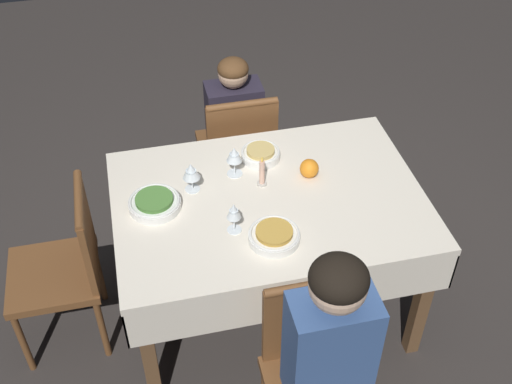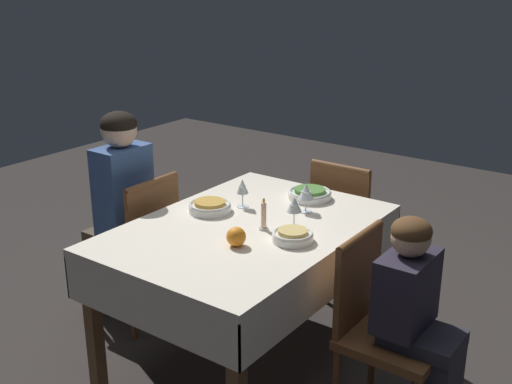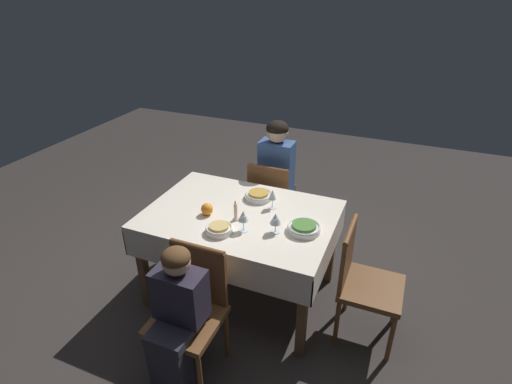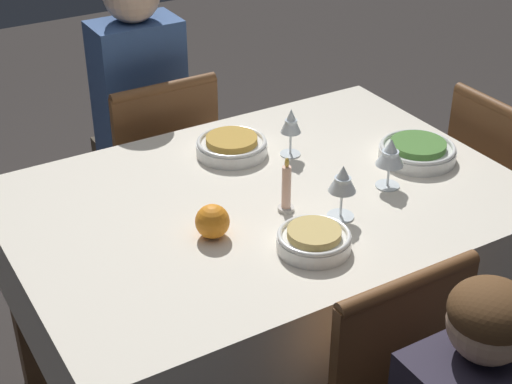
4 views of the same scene
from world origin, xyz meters
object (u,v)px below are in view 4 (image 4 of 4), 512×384
object	(u,v)px
chair_south	(156,171)
bowl_north	(314,239)
dining_table	(264,223)
wine_glass_west	(390,154)
chair_west	(508,199)
wine_glass_north	(343,181)
bowl_south	(232,146)
bowl_west	(417,151)
orange_fruit	(212,221)
wine_glass_south	(291,123)
candle_centerpiece	(286,191)
person_adult_denim	(136,106)

from	to	relation	value
chair_south	bowl_north	xyz separation A→B (m)	(0.01, 1.00, 0.29)
dining_table	wine_glass_west	xyz separation A→B (m)	(-0.32, 0.13, 0.19)
chair_west	wine_glass_north	bearing A→B (deg)	99.47
bowl_south	wine_glass_west	distance (m)	0.48
bowl_west	orange_fruit	xyz separation A→B (m)	(0.71, 0.06, 0.02)
wine_glass_south	candle_centerpiece	xyz separation A→B (m)	(0.18, 0.26, -0.04)
dining_table	person_adult_denim	world-z (taller)	person_adult_denim
dining_table	wine_glass_north	size ratio (longest dim) A/B	9.04
dining_table	chair_south	xyz separation A→B (m)	(0.02, -0.72, -0.18)
candle_centerpiece	dining_table	bearing A→B (deg)	-84.64
bowl_north	wine_glass_south	bearing A→B (deg)	-116.10
dining_table	wine_glass_west	distance (m)	0.40
wine_glass_west	wine_glass_south	bearing A→B (deg)	-66.14
dining_table	wine_glass_north	world-z (taller)	wine_glass_north
person_adult_denim	wine_glass_west	size ratio (longest dim) A/B	8.16
chair_west	wine_glass_north	size ratio (longest dim) A/B	5.68
bowl_south	wine_glass_west	size ratio (longest dim) A/B	1.46
bowl_south	wine_glass_south	world-z (taller)	wine_glass_south
wine_glass_south	bowl_west	xyz separation A→B (m)	(-0.31, 0.21, -0.08)
wine_glass_north	candle_centerpiece	xyz separation A→B (m)	(0.10, -0.10, -0.05)
chair_west	candle_centerpiece	bearing A→B (deg)	92.22
candle_centerpiece	bowl_west	bearing A→B (deg)	-174.69
chair_south	wine_glass_west	world-z (taller)	wine_glass_west
chair_west	bowl_south	size ratio (longest dim) A/B	4.04
chair_west	candle_centerpiece	distance (m)	0.97
dining_table	wine_glass_south	world-z (taller)	wine_glass_south
bowl_south	orange_fruit	bearing A→B (deg)	54.79
chair_west	wine_glass_west	size ratio (longest dim) A/B	5.88
bowl_north	wine_glass_north	xyz separation A→B (m)	(-0.14, -0.09, 0.08)
orange_fruit	bowl_south	bearing A→B (deg)	-125.21
dining_table	wine_glass_west	bearing A→B (deg)	157.53
bowl_south	wine_glass_north	distance (m)	0.46
candle_centerpiece	wine_glass_north	bearing A→B (deg)	136.47
chair_south	candle_centerpiece	bearing A→B (deg)	91.72
chair_west	wine_glass_west	xyz separation A→B (m)	(0.61, 0.07, 0.37)
dining_table	bowl_south	size ratio (longest dim) A/B	6.43
dining_table	orange_fruit	distance (m)	0.27
wine_glass_south	candle_centerpiece	world-z (taller)	candle_centerpiece
orange_fruit	person_adult_denim	bearing A→B (deg)	-101.55
person_adult_denim	candle_centerpiece	size ratio (longest dim) A/B	7.63
candle_centerpiece	person_adult_denim	bearing A→B (deg)	-88.54
chair_south	bowl_north	bearing A→B (deg)	89.26
wine_glass_south	wine_glass_west	xyz separation A→B (m)	(-0.13, 0.30, -0.00)
dining_table	bowl_south	world-z (taller)	bowl_south
wine_glass_north	bowl_west	bearing A→B (deg)	-159.22
dining_table	chair_west	bearing A→B (deg)	176.29
chair_south	bowl_west	world-z (taller)	chair_south
wine_glass_south	wine_glass_west	distance (m)	0.32
chair_south	bowl_west	size ratio (longest dim) A/B	3.79
wine_glass_north	orange_fruit	size ratio (longest dim) A/B	1.74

